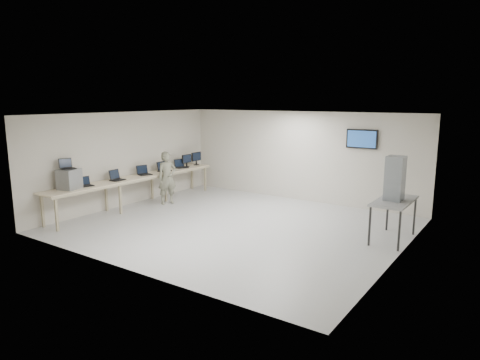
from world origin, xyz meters
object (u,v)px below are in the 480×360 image
Objects in this scene: side_table at (394,203)px; soldier at (167,178)px; equipment_box at (69,179)px; workbench at (137,179)px.

soldier is at bearing -176.70° from side_table.
soldier is (0.60, 2.92, -0.35)m from equipment_box.
workbench is 3.73× the size of soldier.
equipment_box reaches higher than side_table.
equipment_box is 0.32× the size of soldier.
side_table is (7.19, 1.10, 0.04)m from workbench.
equipment_box is 0.33× the size of side_table.
equipment_box is (-0.06, -2.20, 0.33)m from workbench.
workbench is 7.27m from side_table.
side_table is (6.65, 0.38, 0.06)m from soldier.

